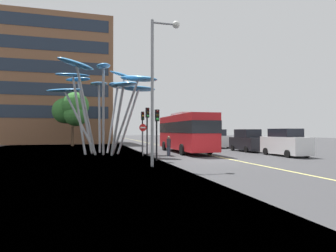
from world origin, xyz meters
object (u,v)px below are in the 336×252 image
(street_lamp, at_px, (158,74))
(leaf_sculpture, at_px, (105,85))
(car_parked_near, at_px, (285,143))
(pedestrian, at_px, (169,146))
(traffic_light_island_mid, at_px, (143,123))
(traffic_light_kerb_far, at_px, (147,121))
(red_bus, at_px, (185,131))
(car_parked_mid, at_px, (247,141))
(car_parked_far, at_px, (216,139))
(traffic_light_kerb_near, at_px, (157,124))
(no_entry_sign, at_px, (143,135))

(street_lamp, bearing_deg, leaf_sculpture, 104.21)
(car_parked_near, height_order, street_lamp, street_lamp)
(pedestrian, bearing_deg, traffic_light_island_mid, 106.31)
(traffic_light_kerb_far, distance_m, traffic_light_island_mid, 4.25)
(car_parked_near, bearing_deg, red_bus, 138.46)
(car_parked_mid, distance_m, car_parked_far, 6.79)
(traffic_light_kerb_near, height_order, pedestrian, traffic_light_kerb_near)
(red_bus, distance_m, pedestrian, 4.48)
(leaf_sculpture, bearing_deg, no_entry_sign, -46.75)
(car_parked_far, xyz_separation_m, no_entry_sign, (-10.76, -9.52, 0.70))
(street_lamp, height_order, no_entry_sign, street_lamp)
(pedestrian, bearing_deg, leaf_sculpture, 145.41)
(leaf_sculpture, relative_size, car_parked_mid, 2.63)
(red_bus, xyz_separation_m, car_parked_far, (6.09, 6.46, -1.01))
(leaf_sculpture, distance_m, car_parked_mid, 14.86)
(traffic_light_island_mid, bearing_deg, car_parked_near, -33.56)
(leaf_sculpture, bearing_deg, car_parked_far, 25.65)
(car_parked_far, distance_m, no_entry_sign, 14.39)
(street_lamp, xyz_separation_m, no_entry_sign, (0.34, 6.81, -3.67))
(car_parked_far, bearing_deg, traffic_light_island_mid, -151.97)
(red_bus, distance_m, traffic_light_kerb_far, 5.37)
(red_bus, xyz_separation_m, car_parked_mid, (6.46, -0.31, -1.02))
(car_parked_far, relative_size, street_lamp, 0.51)
(car_parked_near, bearing_deg, pedestrian, 165.14)
(traffic_light_kerb_far, height_order, car_parked_mid, traffic_light_kerb_far)
(traffic_light_kerb_far, xyz_separation_m, no_entry_sign, (-0.36, 0.04, -1.10))
(car_parked_mid, bearing_deg, car_parked_far, 93.10)
(car_parked_near, height_order, pedestrian, car_parked_near)
(street_lamp, xyz_separation_m, pedestrian, (2.41, 6.43, -4.60))
(car_parked_near, relative_size, street_lamp, 0.53)
(car_parked_near, height_order, no_entry_sign, no_entry_sign)
(red_bus, height_order, no_entry_sign, red_bus)
(red_bus, relative_size, traffic_light_kerb_far, 2.73)
(traffic_light_island_mid, bearing_deg, leaf_sculpture, -161.56)
(traffic_light_island_mid, relative_size, no_entry_sign, 1.48)
(traffic_light_kerb_near, distance_m, traffic_light_island_mid, 7.95)
(car_parked_near, relative_size, car_parked_far, 1.04)
(traffic_light_kerb_near, distance_m, car_parked_mid, 12.72)
(red_bus, relative_size, street_lamp, 1.25)
(leaf_sculpture, xyz_separation_m, street_lamp, (2.48, -9.80, -0.72))
(traffic_light_kerb_far, height_order, pedestrian, traffic_light_kerb_far)
(leaf_sculpture, distance_m, traffic_light_kerb_near, 8.25)
(red_bus, bearing_deg, pedestrian, -127.09)
(traffic_light_kerb_near, distance_m, car_parked_near, 11.16)
(traffic_light_island_mid, height_order, street_lamp, street_lamp)
(red_bus, height_order, car_parked_near, red_bus)
(traffic_light_island_mid, relative_size, pedestrian, 2.37)
(leaf_sculpture, xyz_separation_m, no_entry_sign, (2.82, -3.00, -4.39))
(car_parked_near, bearing_deg, street_lamp, -161.15)
(leaf_sculpture, bearing_deg, red_bus, 0.45)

